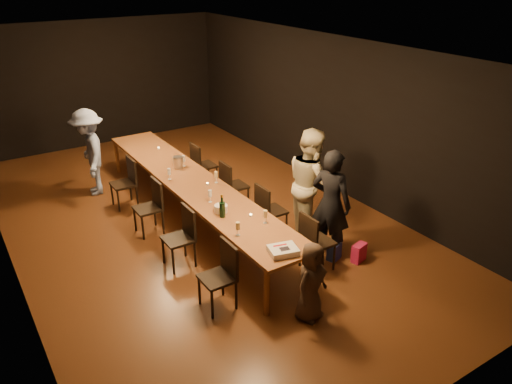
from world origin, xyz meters
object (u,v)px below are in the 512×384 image
chair_right_3 (204,165)px  chair_right_1 (272,210)px  woman_tan (311,184)px  champagne_bottle (222,206)px  chair_left_3 (123,183)px  chair_left_2 (148,208)px  plate_stack (221,208)px  chair_right_2 (235,185)px  man_blue (90,152)px  chair_right_0 (318,241)px  child (311,282)px  birthday_cake (283,250)px  woman_birthday (331,204)px  table (193,184)px  chair_left_0 (217,277)px  ice_bucket (178,162)px  chair_left_1 (178,238)px

chair_right_3 → chair_right_1: bearing=-0.0°
woman_tan → champagne_bottle: 1.62m
chair_left_3 → chair_left_2: bearing=-180.0°
chair_right_3 → chair_left_2: bearing=-54.8°
woman_tan → plate_stack: size_ratio=9.21×
chair_right_2 → man_blue: size_ratio=0.54×
chair_right_3 → man_blue: (-2.00, 0.91, 0.39)m
chair_right_1 → man_blue: man_blue is taller
chair_right_0 → chair_right_3: size_ratio=1.00×
child → birthday_cake: size_ratio=2.54×
woman_birthday → champagne_bottle: 1.65m
chair_right_3 → birthday_cake: (-0.90, -3.96, 0.33)m
table → chair_left_0: bearing=-109.5°
chair_right_3 → champagne_bottle: champagne_bottle is taller
chair_left_0 → chair_left_3: same height
woman_birthday → plate_stack: size_ratio=8.69×
chair_left_2 → woman_birthday: 3.06m
chair_right_0 → chair_right_1: same height
woman_birthday → man_blue: bearing=6.0°
chair_right_2 → ice_bucket: (-0.78, 0.72, 0.39)m
chair_left_2 → child: (0.90, -3.24, 0.08)m
plate_stack → champagne_bottle: champagne_bottle is taller
chair_right_3 → man_blue: man_blue is taller
plate_stack → ice_bucket: 2.01m
man_blue → chair_left_2: bearing=17.6°
table → chair_right_3: (0.85, 1.20, -0.24)m
chair_right_3 → chair_left_3: size_ratio=1.00×
man_blue → table: bearing=38.1°
chair_right_1 → ice_bucket: ice_bucket is taller
chair_right_0 → chair_left_3: 3.98m
chair_right_0 → man_blue: (-2.00, 4.51, 0.39)m
chair_right_0 → woman_birthday: bearing=118.1°
chair_right_1 → ice_bucket: (-0.78, 1.92, 0.39)m
table → champagne_bottle: bearing=-98.4°
chair_right_0 → chair_left_3: size_ratio=1.00×
chair_left_1 → child: bearing=-156.2°
chair_right_2 → chair_left_2: (-1.70, 0.00, 0.00)m
table → child: size_ratio=5.50×
chair_right_2 → chair_right_3: 1.20m
chair_right_1 → child: bearing=-21.5°
man_blue → plate_stack: size_ratio=8.45×
chair_left_2 → woman_birthday: (2.10, -2.19, 0.41)m
chair_right_3 → child: (-0.80, -4.44, 0.08)m
ice_bucket → chair_right_3: bearing=31.5°
chair_right_0 → chair_left_0: same height
woman_birthday → champagne_bottle: (-1.46, 0.75, 0.06)m
table → chair_left_0: chair_left_0 is taller
chair_right_1 → chair_right_3: 2.40m
birthday_cake → ice_bucket: 3.48m
plate_stack → woman_birthday: bearing=-32.8°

